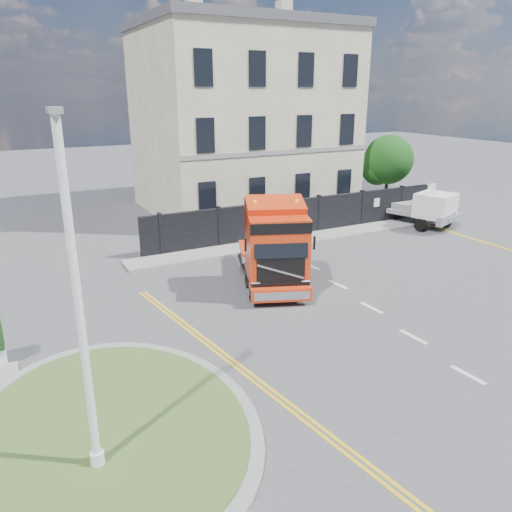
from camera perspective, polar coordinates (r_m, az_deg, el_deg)
ground at (r=17.45m, az=4.70°, el=-7.30°), size 120.00×120.00×0.00m
traffic_island at (r=12.76m, az=-16.27°, el=-18.34°), size 6.80×6.80×0.17m
hoarding_fence at (r=27.63m, az=6.37°, el=4.63°), size 18.80×0.25×2.00m
georgian_building at (r=33.12m, az=-1.63°, el=15.38°), size 12.30×10.30×12.80m
tree at (r=34.42m, az=14.63°, el=10.37°), size 3.20×3.20×4.80m
pavement_far at (r=26.86m, az=6.38°, el=2.14°), size 20.00×1.60×0.12m
truck at (r=19.68m, az=2.08°, el=0.79°), size 4.21×6.32×3.55m
flatbed_pickup at (r=30.37m, az=18.95°, el=5.21°), size 3.54×5.40×2.06m
lamppost_island at (r=9.87m, az=-19.64°, el=-5.12°), size 0.23×0.45×7.31m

